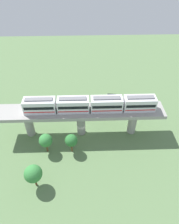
% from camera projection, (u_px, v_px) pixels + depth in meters
% --- Properties ---
extents(ground_plane, '(120.00, 120.00, 0.00)m').
position_uv_depth(ground_plane, '(81.00, 132.00, 49.09)').
color(ground_plane, '#5B7A4C').
extents(viaduct, '(5.20, 35.80, 6.90)m').
position_uv_depth(viaduct, '(81.00, 115.00, 45.52)').
color(viaduct, '#999691').
rests_on(viaduct, ground).
extents(train, '(2.64, 27.45, 3.24)m').
position_uv_depth(train, '(90.00, 104.00, 43.61)').
color(train, silver).
rests_on(train, viaduct).
extents(parked_car_yellow, '(2.35, 4.40, 1.76)m').
position_uv_depth(parked_car_yellow, '(65.00, 107.00, 54.93)').
color(parked_car_yellow, yellow).
rests_on(parked_car_yellow, ground).
extents(parked_car_orange, '(2.01, 4.28, 1.76)m').
position_uv_depth(parked_car_orange, '(103.00, 113.00, 53.29)').
color(parked_car_orange, orange).
rests_on(parked_car_orange, ground).
extents(parked_car_red, '(2.42, 4.43, 1.76)m').
position_uv_depth(parked_car_red, '(111.00, 98.00, 57.80)').
color(parked_car_red, red).
rests_on(parked_car_red, ground).
extents(tree_near_viaduct, '(2.60, 2.60, 4.71)m').
position_uv_depth(tree_near_viaduct, '(71.00, 141.00, 42.78)').
color(tree_near_viaduct, brown).
rests_on(tree_near_viaduct, ground).
extents(tree_mid_lot, '(3.22, 3.22, 5.32)m').
position_uv_depth(tree_mid_lot, '(33.00, 174.00, 36.57)').
color(tree_mid_lot, brown).
rests_on(tree_mid_lot, ground).
extents(tree_far_corner, '(2.77, 2.77, 4.83)m').
position_uv_depth(tree_far_corner, '(46.00, 141.00, 42.72)').
color(tree_far_corner, brown).
rests_on(tree_far_corner, ground).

